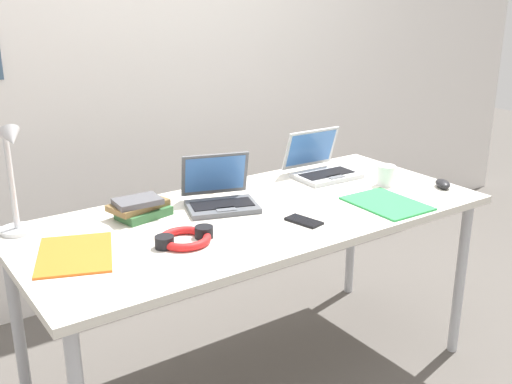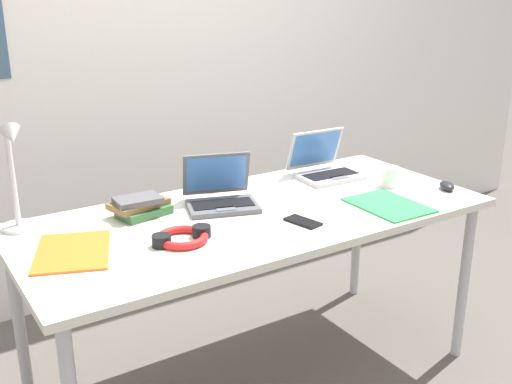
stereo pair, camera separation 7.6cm
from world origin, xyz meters
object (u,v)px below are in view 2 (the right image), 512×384
at_px(cell_phone, 303,222).
at_px(pill_bottle, 217,182).
at_px(computer_mouse, 447,186).
at_px(paper_folder_mid_desk, 388,205).
at_px(laptop_center, 221,196).
at_px(book_stack, 141,206).
at_px(laptop_by_keyboard, 325,168).
at_px(headphones, 182,237).
at_px(desk_lamp, 14,178).
at_px(coffee_mug, 390,177).
at_px(paper_folder_far_corner, 73,252).

distance_m(cell_phone, pill_bottle, 0.50).
distance_m(computer_mouse, paper_folder_mid_desk, 0.35).
distance_m(laptop_center, book_stack, 0.31).
xyz_separation_m(laptop_by_keyboard, book_stack, (-0.89, -0.01, -0.00)).
distance_m(pill_bottle, paper_folder_mid_desk, 0.71).
distance_m(cell_phone, paper_folder_mid_desk, 0.39).
distance_m(laptop_by_keyboard, headphones, 0.93).
xyz_separation_m(laptop_center, book_stack, (-0.30, 0.07, -0.00)).
xyz_separation_m(computer_mouse, cell_phone, (-0.74, 0.02, -0.01)).
bearing_deg(paper_folder_mid_desk, desk_lamp, 158.44).
xyz_separation_m(laptop_by_keyboard, paper_folder_mid_desk, (-0.04, -0.44, -0.04)).
bearing_deg(coffee_mug, computer_mouse, -43.24).
relative_size(headphones, paper_folder_far_corner, 0.69).
height_order(desk_lamp, pill_bottle, desk_lamp).
height_order(computer_mouse, coffee_mug, coffee_mug).
xyz_separation_m(computer_mouse, pill_bottle, (-0.82, 0.51, 0.02)).
bearing_deg(headphones, coffee_mug, 3.05).
relative_size(pill_bottle, paper_folder_mid_desk, 0.25).
height_order(book_stack, paper_folder_mid_desk, book_stack).
height_order(cell_phone, paper_folder_far_corner, cell_phone).
bearing_deg(book_stack, paper_folder_far_corner, -148.50).
bearing_deg(coffee_mug, headphones, -176.95).
bearing_deg(laptop_by_keyboard, computer_mouse, -53.62).
height_order(book_stack, coffee_mug, coffee_mug).
relative_size(laptop_center, coffee_mug, 2.91).
relative_size(laptop_by_keyboard, headphones, 1.34).
xyz_separation_m(laptop_by_keyboard, coffee_mug, (0.14, -0.26, 0.00)).
relative_size(headphones, book_stack, 0.92).
xyz_separation_m(laptop_center, headphones, (-0.28, -0.23, -0.03)).
height_order(laptop_by_keyboard, book_stack, laptop_by_keyboard).
height_order(paper_folder_far_corner, paper_folder_mid_desk, same).
xyz_separation_m(book_stack, paper_folder_far_corner, (-0.32, -0.20, -0.03)).
bearing_deg(pill_bottle, paper_folder_far_corner, -157.19).
relative_size(paper_folder_far_corner, paper_folder_mid_desk, 1.00).
xyz_separation_m(desk_lamp, computer_mouse, (1.62, -0.49, -0.18)).
xyz_separation_m(headphones, pill_bottle, (0.36, 0.40, 0.03)).
bearing_deg(paper_folder_far_corner, paper_folder_mid_desk, -11.19).
relative_size(desk_lamp, pill_bottle, 5.07).
bearing_deg(cell_phone, paper_folder_far_corner, 153.71).
bearing_deg(laptop_center, desk_lamp, 168.65).
bearing_deg(computer_mouse, headphones, -153.95).
height_order(desk_lamp, book_stack, desk_lamp).
relative_size(laptop_center, paper_folder_mid_desk, 1.06).
bearing_deg(computer_mouse, coffee_mug, 168.07).
xyz_separation_m(laptop_center, laptop_by_keyboard, (0.59, 0.08, 0.00)).
relative_size(pill_bottle, book_stack, 0.34).
xyz_separation_m(laptop_center, cell_phone, (0.16, -0.32, -0.04)).
height_order(headphones, paper_folder_mid_desk, headphones).
relative_size(book_stack, paper_folder_far_corner, 0.75).
distance_m(headphones, paper_folder_mid_desk, 0.84).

